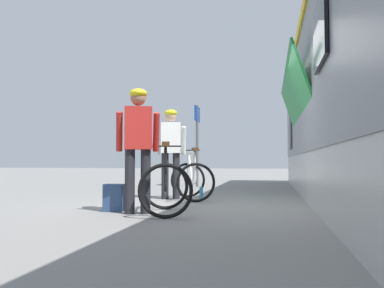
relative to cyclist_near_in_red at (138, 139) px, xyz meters
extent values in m
plane|color=gray|center=(1.10, 1.02, -1.05)|extent=(80.00, 80.00, 0.00)
cube|color=#238C3D|center=(2.42, 3.29, 0.75)|extent=(0.57, 5.05, 1.63)
cube|color=black|center=(2.41, -0.58, 1.20)|extent=(0.04, 1.10, 0.80)
cube|color=black|center=(2.43, 6.83, 1.20)|extent=(0.03, 1.10, 2.29)
cylinder|color=#232328|center=(-0.10, -0.04, -0.60)|extent=(0.14, 0.14, 0.90)
cylinder|color=#232328|center=(0.10, 0.04, -0.60)|extent=(0.14, 0.14, 0.90)
cube|color=red|center=(0.00, 0.00, 0.15)|extent=(0.44, 0.36, 0.60)
cylinder|color=red|center=(-0.26, -0.06, 0.10)|extent=(0.18, 0.27, 0.56)
cylinder|color=red|center=(0.23, 0.13, 0.10)|extent=(0.18, 0.27, 0.56)
sphere|color=#9E7051|center=(0.00, 0.00, 0.58)|extent=(0.22, 0.22, 0.22)
ellipsoid|color=yellow|center=(0.00, 0.00, 0.64)|extent=(0.33, 0.35, 0.14)
cylinder|color=#232328|center=(-0.20, 2.28, -0.60)|extent=(0.14, 0.14, 0.90)
cylinder|color=#232328|center=(0.01, 2.34, -0.60)|extent=(0.14, 0.14, 0.90)
cube|color=white|center=(-0.10, 2.31, 0.15)|extent=(0.43, 0.33, 0.60)
cylinder|color=white|center=(-0.36, 2.28, 0.10)|extent=(0.15, 0.27, 0.56)
cylinder|color=white|center=(0.14, 2.41, 0.10)|extent=(0.15, 0.27, 0.56)
sphere|color=tan|center=(-0.10, 2.31, 0.58)|extent=(0.22, 0.22, 0.22)
ellipsoid|color=yellow|center=(-0.10, 2.31, 0.64)|extent=(0.32, 0.33, 0.14)
torus|color=black|center=(0.25, 0.57, -0.70)|extent=(0.70, 0.23, 0.71)
torus|color=black|center=(0.51, -0.42, -0.70)|extent=(0.70, 0.23, 0.71)
cylinder|color=black|center=(0.34, 0.22, -0.45)|extent=(0.21, 0.63, 0.63)
cylinder|color=black|center=(0.37, 0.11, -0.15)|extent=(0.26, 0.83, 0.04)
cylinder|color=black|center=(0.45, -0.19, -0.45)|extent=(0.11, 0.28, 0.62)
cylinder|color=black|center=(0.47, -0.25, -0.73)|extent=(0.12, 0.36, 0.08)
cylinder|color=black|center=(0.50, -0.36, -0.42)|extent=(0.06, 0.14, 0.56)
cylinder|color=black|center=(0.26, 0.54, -0.42)|extent=(0.05, 0.09, 0.55)
cylinder|color=black|center=(0.26, 0.52, -0.09)|extent=(0.47, 0.15, 0.02)
cube|color=#4C2D19|center=(0.49, -0.33, -0.10)|extent=(0.16, 0.26, 0.06)
torus|color=black|center=(0.17, 2.70, -0.70)|extent=(0.69, 0.28, 0.71)
torus|color=black|center=(0.51, 1.74, -0.70)|extent=(0.69, 0.28, 0.71)
cylinder|color=white|center=(0.29, 2.36, -0.45)|extent=(0.26, 0.62, 0.63)
cylinder|color=white|center=(0.33, 2.25, -0.15)|extent=(0.32, 0.81, 0.04)
cylinder|color=white|center=(0.43, 1.96, -0.45)|extent=(0.13, 0.27, 0.62)
cylinder|color=white|center=(0.45, 1.91, -0.73)|extent=(0.15, 0.35, 0.08)
cylinder|color=white|center=(0.49, 1.80, -0.42)|extent=(0.07, 0.14, 0.56)
cylinder|color=white|center=(0.18, 2.68, -0.42)|extent=(0.06, 0.09, 0.55)
cylinder|color=black|center=(0.19, 2.65, -0.09)|extent=(0.46, 0.18, 0.02)
cube|color=#4C2D19|center=(0.48, 1.82, -0.10)|extent=(0.17, 0.26, 0.06)
cube|color=navy|center=(-0.43, 0.19, -0.85)|extent=(0.29, 0.20, 0.40)
cylinder|color=#338CCC|center=(0.47, 2.59, -0.94)|extent=(0.07, 0.07, 0.23)
cylinder|color=silver|center=(-0.39, 0.39, -0.95)|extent=(0.08, 0.08, 0.22)
cylinder|color=#595B60|center=(-0.29, 6.33, 0.15)|extent=(0.08, 0.08, 2.40)
cube|color=#193F99|center=(-0.29, 6.33, 1.10)|extent=(0.04, 0.70, 0.44)
camera|label=1|loc=(1.83, -5.48, -0.33)|focal=38.11mm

